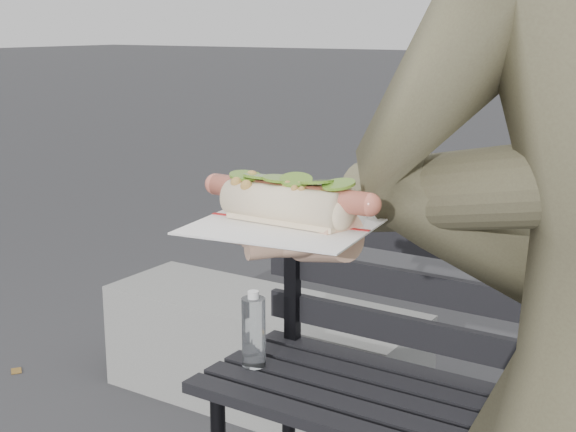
% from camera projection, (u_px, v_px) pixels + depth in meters
% --- Properties ---
extents(park_bench, '(1.50, 0.44, 0.88)m').
position_uv_depth(park_bench, '(498.00, 394.00, 1.89)').
color(park_bench, black).
rests_on(park_bench, ground).
extents(concrete_block, '(1.20, 0.40, 0.40)m').
position_uv_depth(concrete_block, '(262.00, 352.00, 2.95)').
color(concrete_block, slate).
rests_on(concrete_block, ground).
extents(held_hotdog, '(0.61, 0.32, 0.20)m').
position_uv_depth(held_hotdog, '(473.00, 194.00, 0.84)').
color(held_hotdog, brown).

